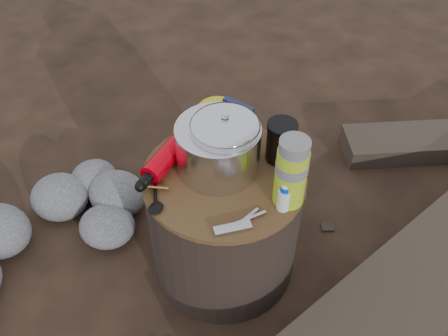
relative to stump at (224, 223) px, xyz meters
The scene contains 14 objects.
ground 0.23m from the stump, ahead, with size 60.00×60.00×0.00m, color black.
stump is the anchor object (origin of this frame).
rock_ring 0.66m from the stump, 153.21° to the right, with size 0.42×0.91×0.18m, color #5B5B60, non-canonical shape.
foil_windscreen 0.30m from the stump, 143.69° to the left, with size 0.25×0.25×0.15m, color silver.
camping_pot 0.32m from the stump, 114.27° to the left, with size 0.19×0.19×0.19m, color silver.
fuel_bottle 0.31m from the stump, 168.64° to the right, with size 0.06×0.26×0.06m, color red, non-canonical shape.
thermos 0.39m from the stump, ahead, with size 0.09×0.09×0.22m, color #A7CB1F.
travel_mug 0.35m from the stump, 52.33° to the left, with size 0.09×0.09×0.13m, color black.
stuff_sack 0.35m from the stump, 121.76° to the left, with size 0.17×0.14×0.11m, color yellow.
food_pouch 0.34m from the stump, 105.39° to the left, with size 0.10×0.02×0.13m, color navy.
multitool 0.31m from the stump, 55.19° to the right, with size 0.03×0.10×0.01m, color #B7B7BC.
pot_grabber 0.29m from the stump, 44.42° to the right, with size 0.03×0.11×0.01m, color #B7B7BC, non-canonical shape.
spork 0.31m from the stump, 134.35° to the right, with size 0.03×0.16×0.01m, color black, non-canonical shape.
squeeze_bottle 0.34m from the stump, ahead, with size 0.04×0.04×0.09m, color white.
Camera 1 is at (0.49, -0.91, 1.51)m, focal length 40.02 mm.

